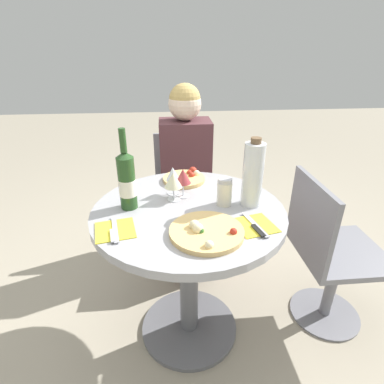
# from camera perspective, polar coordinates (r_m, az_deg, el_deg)

# --- Properties ---
(ground_plane) EXTENTS (12.00, 12.00, 0.00)m
(ground_plane) POSITION_cam_1_polar(r_m,az_deg,el_deg) (1.81, -0.53, -24.38)
(ground_plane) COLOR #9E937F
(ground_plane) RESTS_ON ground
(dining_table) EXTENTS (0.85, 0.85, 0.76)m
(dining_table) POSITION_cam_1_polar(r_m,az_deg,el_deg) (1.43, -0.62, -9.93)
(dining_table) COLOR slate
(dining_table) RESTS_ON ground_plane
(chair_behind_diner) EXTENTS (0.42, 0.42, 0.84)m
(chair_behind_diner) POSITION_cam_1_polar(r_m,az_deg,el_deg) (2.18, -1.30, -0.64)
(chair_behind_diner) COLOR slate
(chair_behind_diner) RESTS_ON ground_plane
(seated_diner) EXTENTS (0.33, 0.47, 1.20)m
(seated_diner) POSITION_cam_1_polar(r_m,az_deg,el_deg) (1.99, -1.05, 1.07)
(seated_diner) COLOR #512D33
(seated_diner) RESTS_ON ground_plane
(chair_empty_side) EXTENTS (0.42, 0.42, 0.84)m
(chair_empty_side) POSITION_cam_1_polar(r_m,az_deg,el_deg) (1.74, 24.47, -11.04)
(chair_empty_side) COLOR slate
(chair_empty_side) RESTS_ON ground_plane
(pizza_large) EXTENTS (0.29, 0.29, 0.05)m
(pizza_large) POSITION_cam_1_polar(r_m,az_deg,el_deg) (1.14, 2.69, -7.53)
(pizza_large) COLOR #DBB26B
(pizza_large) RESTS_ON dining_table
(pizza_small_far) EXTENTS (0.22, 0.22, 0.05)m
(pizza_small_far) POSITION_cam_1_polar(r_m,az_deg,el_deg) (1.59, -1.18, 2.70)
(pizza_small_far) COLOR #DBB26B
(pizza_small_far) RESTS_ON dining_table
(wine_bottle) EXTENTS (0.08, 0.08, 0.35)m
(wine_bottle) POSITION_cam_1_polar(r_m,az_deg,el_deg) (1.30, -12.30, 2.16)
(wine_bottle) COLOR #23471E
(wine_bottle) RESTS_ON dining_table
(tall_carafe) EXTENTS (0.09, 0.09, 0.31)m
(tall_carafe) POSITION_cam_1_polar(r_m,az_deg,el_deg) (1.32, 11.51, 3.28)
(tall_carafe) COLOR silver
(tall_carafe) RESTS_ON dining_table
(sugar_shaker) EXTENTS (0.07, 0.07, 0.13)m
(sugar_shaker) POSITION_cam_1_polar(r_m,az_deg,el_deg) (1.33, 6.20, 0.04)
(sugar_shaker) COLOR silver
(sugar_shaker) RESTS_ON dining_table
(wine_glass_back_left) EXTENTS (0.07, 0.07, 0.14)m
(wine_glass_back_left) POSITION_cam_1_polar(r_m,az_deg,el_deg) (1.41, -3.68, 3.34)
(wine_glass_back_left) COLOR silver
(wine_glass_back_left) RESTS_ON dining_table
(wine_glass_center) EXTENTS (0.07, 0.07, 0.14)m
(wine_glass_center) POSITION_cam_1_polar(r_m,az_deg,el_deg) (1.38, -1.73, 2.93)
(wine_glass_center) COLOR silver
(wine_glass_center) RESTS_ON dining_table
(wine_glass_front_left) EXTENTS (0.08, 0.08, 0.14)m
(wine_glass_front_left) POSITION_cam_1_polar(r_m,az_deg,el_deg) (1.35, -3.59, 2.22)
(wine_glass_front_left) COLOR silver
(wine_glass_front_left) RESTS_ON dining_table
(place_setting_left) EXTENTS (0.18, 0.19, 0.01)m
(place_setting_left) POSITION_cam_1_polar(r_m,az_deg,el_deg) (1.20, -14.47, -7.06)
(place_setting_left) COLOR yellow
(place_setting_left) RESTS_ON dining_table
(place_setting_right) EXTENTS (0.18, 0.19, 0.01)m
(place_setting_right) POSITION_cam_1_polar(r_m,az_deg,el_deg) (1.22, 11.90, -6.25)
(place_setting_right) COLOR yellow
(place_setting_right) RESTS_ON dining_table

